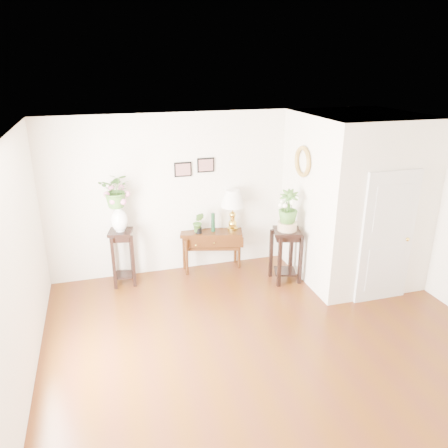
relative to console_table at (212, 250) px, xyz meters
name	(u,v)px	position (x,y,z in m)	size (l,w,h in m)	color
floor	(276,350)	(0.20, -2.57, -0.36)	(6.00, 5.50, 0.02)	#522A0C
ceiling	(287,137)	(0.20, -2.57, 2.44)	(6.00, 5.50, 0.02)	white
wall_back	(220,192)	(0.20, 0.18, 1.04)	(6.00, 0.02, 2.80)	white
wall_left	(11,287)	(-2.80, -2.57, 1.04)	(0.02, 5.50, 2.80)	white
partition	(354,197)	(2.30, -0.79, 1.04)	(1.80, 1.95, 2.80)	white
door	(387,238)	(2.30, -1.79, 0.69)	(0.90, 0.05, 2.10)	silver
art_print_left	(183,169)	(-0.45, 0.16, 1.49)	(0.30, 0.02, 0.25)	black
art_print_right	(206,165)	(-0.05, 0.16, 1.54)	(0.30, 0.02, 0.25)	black
wall_ornament	(302,162)	(1.36, -0.67, 1.69)	(0.51, 0.51, 0.07)	#B29037
console_table	(212,250)	(0.00, 0.00, 0.00)	(1.09, 0.36, 0.73)	black
table_lamp	(233,211)	(0.39, 0.00, 0.71)	(0.43, 0.43, 0.75)	gold
green_vase	(213,222)	(0.03, 0.00, 0.53)	(0.07, 0.07, 0.34)	black
potted_plant	(198,223)	(-0.23, 0.00, 0.55)	(0.20, 0.16, 0.37)	#3C6C28
plant_stand_a	(123,257)	(-1.58, -0.13, 0.12)	(0.38, 0.38, 0.96)	black
porcelain_vase	(119,218)	(-1.58, -0.13, 0.83)	(0.27, 0.27, 0.46)	silver
lily_arrangement	(117,190)	(-1.58, -0.13, 1.29)	(0.52, 0.45, 0.58)	#3C6C28
plant_stand_b	(286,255)	(1.10, -0.78, 0.10)	(0.44, 0.44, 0.93)	black
ceramic_bowl	(287,225)	(1.10, -0.78, 0.65)	(0.32, 0.32, 0.14)	#C3AE8C
narcissus	(288,207)	(1.10, -0.78, 0.97)	(0.32, 0.32, 0.57)	#3C6C28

